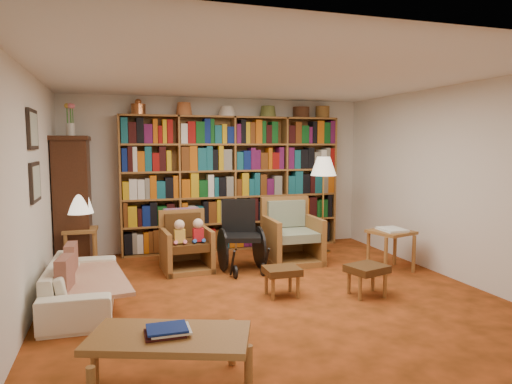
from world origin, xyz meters
name	(u,v)px	position (x,y,z in m)	size (l,w,h in m)	color
floor	(267,293)	(0.00, 0.00, 0.00)	(5.00, 5.00, 0.00)	#B64A1C
ceiling	(267,77)	(0.00, 0.00, 2.50)	(5.00, 5.00, 0.00)	silver
wall_back	(219,174)	(0.00, 2.50, 1.25)	(5.00, 5.00, 0.00)	silver
wall_front	(393,223)	(0.00, -2.50, 1.25)	(5.00, 5.00, 0.00)	silver
wall_left	(29,194)	(-2.50, 0.00, 1.25)	(5.00, 5.00, 0.00)	silver
wall_right	(447,182)	(2.50, 0.00, 1.25)	(5.00, 5.00, 0.00)	silver
bookshelf	(234,179)	(0.20, 2.33, 1.17)	(3.60, 0.30, 2.42)	#99612F
curio_cabinet	(73,200)	(-2.25, 2.00, 0.95)	(0.50, 0.95, 2.40)	#3B1E10
framed_pictures	(34,156)	(-2.48, 0.30, 1.62)	(0.03, 0.52, 0.97)	black
sofa	(82,284)	(-2.05, 0.17, 0.25)	(0.66, 1.69, 0.49)	#EEE5C9
sofa_throw	(87,279)	(-2.00, 0.17, 0.30)	(0.78, 1.45, 0.04)	beige
cushion_left	(71,258)	(-2.18, 0.52, 0.45)	(0.11, 0.35, 0.35)	maroon
cushion_right	(65,275)	(-2.18, -0.18, 0.45)	(0.11, 0.36, 0.36)	maroon
side_table_lamp	(81,239)	(-2.15, 1.66, 0.45)	(0.45, 0.45, 0.59)	#99612F
table_lamp	(79,204)	(-2.15, 1.66, 0.93)	(0.37, 0.37, 0.50)	gold
armchair_leather	(186,245)	(-0.76, 1.32, 0.34)	(0.70, 0.74, 0.83)	#99612F
armchair_sage	(290,237)	(0.80, 1.30, 0.36)	(0.77, 0.80, 0.95)	#99612F
wheelchair	(241,238)	(-0.02, 1.06, 0.44)	(0.58, 0.78, 0.98)	black
floor_lamp	(323,170)	(1.51, 1.65, 1.33)	(0.41, 0.41, 1.55)	gold
side_table_papers	(391,237)	(1.96, 0.43, 0.47)	(0.63, 0.63, 0.58)	#99612F
footstool_a	(282,273)	(0.13, -0.17, 0.28)	(0.41, 0.35, 0.34)	#492C13
footstool_b	(367,271)	(1.07, -0.45, 0.30)	(0.51, 0.47, 0.36)	#492C13
coffee_table	(169,341)	(-1.34, -1.83, 0.36)	(1.24, 0.91, 0.47)	#99612F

